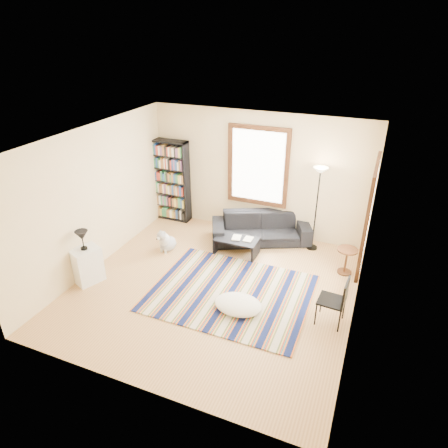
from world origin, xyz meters
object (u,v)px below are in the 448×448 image
at_px(side_table, 346,261).
at_px(dog, 168,239).
at_px(white_cabinet, 87,265).
at_px(folding_chair, 332,301).
at_px(floor_cushion, 238,304).
at_px(coffee_table, 237,246).
at_px(bookshelf, 171,181).
at_px(floor_lamp, 316,210).
at_px(sofa, 261,228).

distance_m(side_table, dog, 3.71).
bearing_deg(white_cabinet, folding_chair, 29.53).
height_order(floor_cushion, folding_chair, folding_chair).
bearing_deg(side_table, floor_cushion, -129.79).
distance_m(folding_chair, dog, 3.77).
relative_size(coffee_table, white_cabinet, 1.29).
xyz_separation_m(bookshelf, floor_cushion, (2.78, -2.75, -0.89)).
relative_size(bookshelf, coffee_table, 2.22).
xyz_separation_m(coffee_table, folding_chair, (2.19, -1.46, 0.25)).
relative_size(coffee_table, floor_lamp, 0.48).
bearing_deg(side_table, dog, -171.40).
relative_size(floor_cushion, dog, 1.61).
bearing_deg(white_cabinet, floor_lamp, 59.90).
bearing_deg(bookshelf, side_table, -11.53).
xyz_separation_m(floor_lamp, white_cabinet, (-3.71, -2.86, -0.58)).
bearing_deg(sofa, white_cabinet, -157.52).
bearing_deg(folding_chair, floor_lamp, 111.96).
bearing_deg(coffee_table, white_cabinet, -138.12).
bearing_deg(bookshelf, sofa, -6.45).
distance_m(floor_lamp, dog, 3.22).
bearing_deg(side_table, folding_chair, -91.81).
relative_size(bookshelf, dog, 3.82).
distance_m(white_cabinet, dog, 1.80).
bearing_deg(dog, side_table, 20.84).
height_order(floor_lamp, white_cabinet, floor_lamp).
distance_m(floor_cushion, dog, 2.50).
distance_m(coffee_table, floor_cushion, 1.88).
xyz_separation_m(sofa, floor_lamp, (1.16, 0.10, 0.61)).
bearing_deg(sofa, dog, -170.61).
xyz_separation_m(bookshelf, white_cabinet, (-0.16, -3.03, -0.65)).
xyz_separation_m(folding_chair, white_cabinet, (-4.45, -0.57, -0.08)).
height_order(sofa, floor_lamp, floor_lamp).
xyz_separation_m(sofa, white_cabinet, (-2.55, -2.76, 0.03)).
height_order(side_table, folding_chair, folding_chair).
bearing_deg(floor_cushion, side_table, 50.21).
bearing_deg(floor_lamp, bookshelf, 177.26).
height_order(bookshelf, coffee_table, bookshelf).
xyz_separation_m(floor_lamp, dog, (-2.88, -1.27, -0.67)).
bearing_deg(white_cabinet, side_table, 47.78).
height_order(bookshelf, floor_lamp, bookshelf).
bearing_deg(coffee_table, floor_cushion, -68.33).
xyz_separation_m(sofa, dog, (-1.73, -1.17, -0.06)).
distance_m(floor_cushion, side_table, 2.43).
distance_m(floor_cushion, white_cabinet, 2.97).
distance_m(bookshelf, folding_chair, 4.98).
xyz_separation_m(floor_lamp, folding_chair, (0.74, -2.29, -0.50)).
distance_m(folding_chair, white_cabinet, 4.49).
bearing_deg(coffee_table, side_table, 3.12).
xyz_separation_m(side_table, white_cabinet, (-4.50, -2.15, 0.08)).
bearing_deg(floor_lamp, side_table, -42.20).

